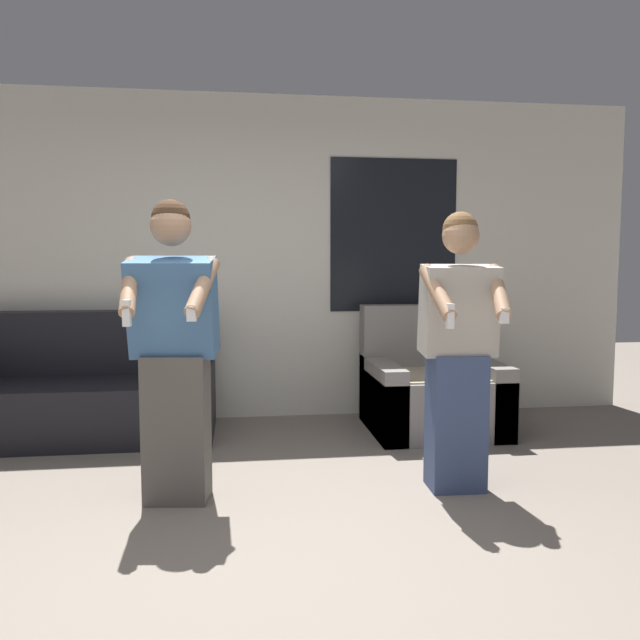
{
  "coord_description": "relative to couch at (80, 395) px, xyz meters",
  "views": [
    {
      "loc": [
        -0.03,
        -2.56,
        1.3
      ],
      "look_at": [
        0.42,
        0.86,
        0.99
      ],
      "focal_mm": 35.0,
      "sensor_mm": 36.0,
      "label": 1
    }
  ],
  "objects": [
    {
      "name": "ground_plane",
      "position": [
        1.22,
        -2.28,
        -0.31
      ],
      "size": [
        14.0,
        14.0,
        0.0
      ],
      "primitive_type": "plane",
      "color": "slate"
    },
    {
      "name": "wall_back",
      "position": [
        1.24,
        0.46,
        1.04
      ],
      "size": [
        6.82,
        0.07,
        2.7
      ],
      "color": "beige",
      "rests_on": "ground_plane"
    },
    {
      "name": "couch",
      "position": [
        0.0,
        0.0,
        0.0
      ],
      "size": [
        2.0,
        0.87,
        0.93
      ],
      "color": "black",
      "rests_on": "ground_plane"
    },
    {
      "name": "armchair",
      "position": [
        2.7,
        -0.15,
        -0.0
      ],
      "size": [
        0.99,
        0.92,
        0.97
      ],
      "color": "slate",
      "rests_on": "ground_plane"
    },
    {
      "name": "person_left",
      "position": [
        0.85,
        -1.43,
        0.51
      ],
      "size": [
        0.51,
        0.54,
        1.64
      ],
      "color": "#56514C",
      "rests_on": "ground_plane"
    },
    {
      "name": "person_right",
      "position": [
        2.44,
        -1.45,
        0.49
      ],
      "size": [
        0.48,
        0.48,
        1.6
      ],
      "color": "#384770",
      "rests_on": "ground_plane"
    }
  ]
}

